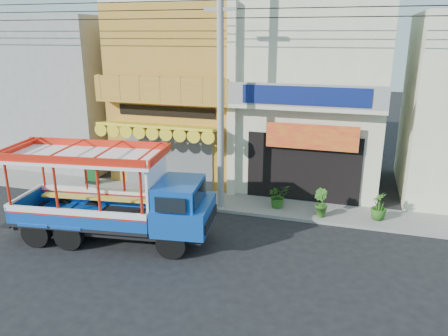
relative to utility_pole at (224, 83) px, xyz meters
name	(u,v)px	position (x,y,z in m)	size (l,w,h in m)	color
ground	(220,250)	(0.85, -3.30, -5.03)	(90.00, 90.00, 0.00)	black
sidewalk	(249,204)	(0.85, 0.70, -4.97)	(30.00, 2.00, 0.12)	slate
shophouse_left	(191,90)	(-3.15, 4.66, -0.92)	(6.00, 7.50, 8.24)	#AD7E26
shophouse_right	(314,95)	(2.85, 4.66, -0.93)	(6.00, 6.75, 8.24)	beige
party_pilaster	(232,105)	(-0.15, 1.55, -1.03)	(0.35, 0.30, 8.00)	beige
filler_building_left	(70,91)	(-10.15, 4.70, -1.23)	(6.00, 6.00, 7.60)	gray
utility_pole	(224,83)	(0.00, 0.00, 0.00)	(28.00, 0.26, 9.00)	gray
songthaew_truck	(125,198)	(-2.37, -3.57, -3.48)	(7.15, 3.10, 3.23)	black
green_sign	(92,174)	(-6.72, 0.97, -4.46)	(0.70, 0.35, 1.08)	black
potted_plant_a	(278,196)	(2.06, 0.62, -4.43)	(0.87, 0.75, 0.96)	#295819
potted_plant_b	(321,203)	(3.74, 0.22, -4.38)	(0.58, 0.47, 1.06)	#295819
potted_plant_c	(379,206)	(5.85, 0.55, -4.39)	(0.59, 0.59, 1.05)	#295819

